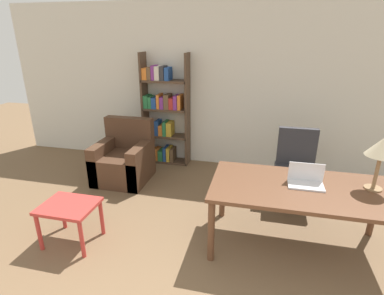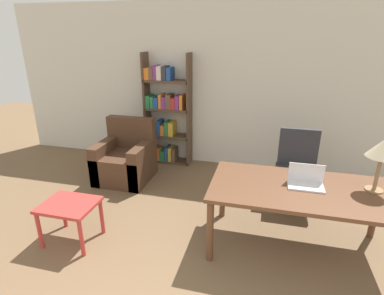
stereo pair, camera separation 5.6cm
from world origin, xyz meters
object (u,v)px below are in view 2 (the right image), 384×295
desk (301,195)px  armchair (126,160)px  laptop (306,181)px  side_table_blue (69,210)px  office_chair (297,171)px  table_lamp (383,150)px  bookshelf (165,115)px

desk → armchair: size_ratio=1.95×
laptop → side_table_blue: size_ratio=0.61×
office_chair → side_table_blue: size_ratio=1.76×
table_lamp → armchair: 3.44m
laptop → armchair: laptop is taller
side_table_blue → bookshelf: bookshelf is taller
desk → table_lamp: table_lamp is taller
table_lamp → office_chair: 1.29m
bookshelf → laptop: bearing=-41.0°
desk → side_table_blue: 2.46m
office_chair → bookshelf: (-2.16, 0.92, 0.40)m
armchair → table_lamp: bearing=-17.1°
office_chair → armchair: (-2.55, 0.10, -0.15)m
laptop → table_lamp: (0.65, 0.07, 0.38)m
table_lamp → bookshelf: bookshelf is taller
armchair → bookshelf: size_ratio=0.49×
laptop → side_table_blue: laptop is taller
side_table_blue → armchair: (-0.12, 1.58, -0.08)m
office_chair → side_table_blue: 2.85m
bookshelf → side_table_blue: bearing=-96.4°
side_table_blue → armchair: 1.59m
laptop → office_chair: (0.01, 0.95, -0.31)m
desk → side_table_blue: desk is taller
office_chair → armchair: bearing=177.8°
desk → table_lamp: size_ratio=3.39×
table_lamp → office_chair: size_ratio=0.53×
laptop → table_lamp: size_ratio=0.65×
table_lamp → side_table_blue: size_ratio=0.94×
desk → laptop: 0.14m
laptop → armchair: size_ratio=0.37×
table_lamp → bookshelf: bearing=147.2°
office_chair → side_table_blue: bearing=-148.6°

